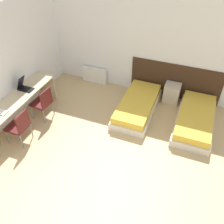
# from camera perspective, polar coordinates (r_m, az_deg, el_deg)

# --- Properties ---
(ground_plane) EXTENTS (20.00, 20.00, 0.00)m
(ground_plane) POSITION_cam_1_polar(r_m,az_deg,el_deg) (4.84, -10.96, -21.91)
(ground_plane) COLOR tan
(wall_back) EXTENTS (5.99, 0.05, 2.70)m
(wall_back) POSITION_cam_1_polar(r_m,az_deg,el_deg) (6.89, 6.10, 14.83)
(wall_back) COLOR white
(wall_back) RESTS_ON ground_plane
(wall_left) EXTENTS (0.05, 5.25, 2.70)m
(wall_left) POSITION_cam_1_polar(r_m,az_deg,el_deg) (6.37, -22.72, 9.74)
(wall_left) COLOR white
(wall_left) RESTS_ON ground_plane
(headboard_panel) EXTENTS (2.46, 0.03, 1.02)m
(headboard_panel) POSITION_cam_1_polar(r_m,az_deg,el_deg) (7.08, 14.14, 6.81)
(headboard_panel) COLOR #382316
(headboard_panel) RESTS_ON ground_plane
(bed_near_window) EXTENTS (0.88, 1.92, 0.36)m
(bed_near_window) POSITION_cam_1_polar(r_m,az_deg,el_deg) (6.57, 5.85, 1.42)
(bed_near_window) COLOR beige
(bed_near_window) RESTS_ON ground_plane
(bed_near_door) EXTENTS (0.88, 1.92, 0.36)m
(bed_near_door) POSITION_cam_1_polar(r_m,az_deg,el_deg) (6.45, 18.45, -1.60)
(bed_near_door) COLOR beige
(bed_near_door) RESTS_ON ground_plane
(nightstand) EXTENTS (0.42, 0.38, 0.53)m
(nightstand) POSITION_cam_1_polar(r_m,az_deg,el_deg) (7.03, 13.50, 4.22)
(nightstand) COLOR beige
(nightstand) RESTS_ON ground_plane
(radiator) EXTENTS (0.78, 0.12, 0.47)m
(radiator) POSITION_cam_1_polar(r_m,az_deg,el_deg) (7.71, -4.02, 8.44)
(radiator) COLOR silver
(radiator) RESTS_ON ground_plane
(desk) EXTENTS (0.59, 2.60, 0.74)m
(desk) POSITION_cam_1_polar(r_m,az_deg,el_deg) (6.30, -21.27, 1.54)
(desk) COLOR #C6B28E
(desk) RESTS_ON ground_plane
(chair_near_laptop) EXTENTS (0.47, 0.47, 0.86)m
(chair_near_laptop) POSITION_cam_1_polar(r_m,az_deg,el_deg) (6.39, -15.55, 2.27)
(chair_near_laptop) COLOR #511919
(chair_near_laptop) RESTS_ON ground_plane
(chair_near_notebook) EXTENTS (0.44, 0.44, 0.86)m
(chair_near_notebook) POSITION_cam_1_polar(r_m,az_deg,el_deg) (5.86, -20.47, -2.87)
(chair_near_notebook) COLOR #511919
(chair_near_notebook) RESTS_ON ground_plane
(laptop) EXTENTS (0.37, 0.22, 0.35)m
(laptop) POSITION_cam_1_polar(r_m,az_deg,el_deg) (6.48, -19.44, 5.47)
(laptop) COLOR black
(laptop) RESTS_ON desk
(open_notebook) EXTENTS (0.34, 0.19, 0.02)m
(open_notebook) POSITION_cam_1_polar(r_m,az_deg,el_deg) (5.96, -24.20, 0.00)
(open_notebook) COLOR #236B3D
(open_notebook) RESTS_ON desk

